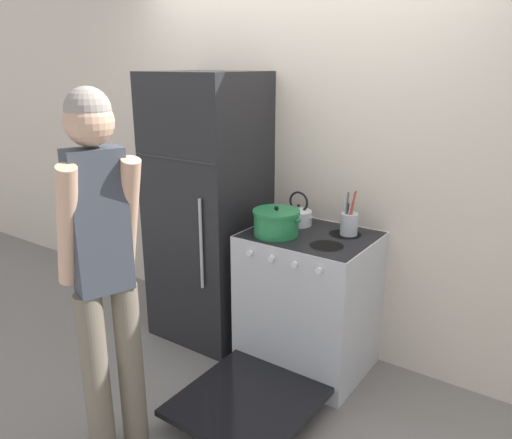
% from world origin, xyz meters
% --- Properties ---
extents(ground_plane, '(14.00, 14.00, 0.00)m').
position_xyz_m(ground_plane, '(0.00, 0.00, 0.00)').
color(ground_plane, slate).
extents(wall_back, '(10.00, 0.06, 2.55)m').
position_xyz_m(wall_back, '(0.00, 0.03, 1.27)').
color(wall_back, beige).
rests_on(wall_back, ground_plane).
extents(refrigerator, '(0.69, 0.65, 1.85)m').
position_xyz_m(refrigerator, '(-0.50, -0.31, 0.92)').
color(refrigerator, black).
rests_on(refrigerator, ground_plane).
extents(stove_range, '(0.76, 1.34, 0.90)m').
position_xyz_m(stove_range, '(0.30, -0.35, 0.45)').
color(stove_range, silver).
rests_on(stove_range, ground_plane).
extents(dutch_oven_pot, '(0.33, 0.29, 0.18)m').
position_xyz_m(dutch_oven_pot, '(0.13, -0.43, 0.98)').
color(dutch_oven_pot, '#237A42').
rests_on(dutch_oven_pot, stove_range).
extents(tea_kettle, '(0.22, 0.18, 0.22)m').
position_xyz_m(tea_kettle, '(0.14, -0.18, 0.97)').
color(tea_kettle, silver).
rests_on(tea_kettle, stove_range).
extents(utensil_jar, '(0.11, 0.11, 0.28)m').
position_xyz_m(utensil_jar, '(0.49, -0.18, 0.98)').
color(utensil_jar, '#B7BABF').
rests_on(utensil_jar, stove_range).
extents(person, '(0.37, 0.43, 1.81)m').
position_xyz_m(person, '(-0.13, -1.51, 1.03)').
color(person, '#6B6051').
rests_on(person, ground_plane).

